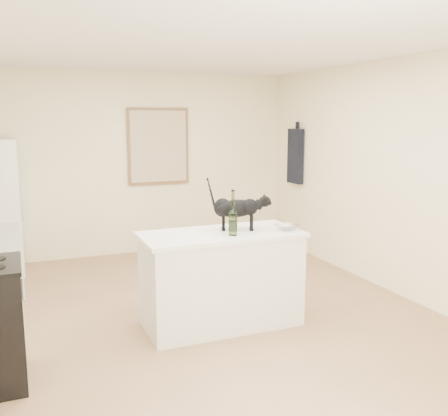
{
  "coord_description": "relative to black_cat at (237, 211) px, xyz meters",
  "views": [
    {
      "loc": [
        -1.63,
        -4.48,
        1.94
      ],
      "look_at": [
        0.15,
        -0.15,
        1.12
      ],
      "focal_mm": 40.71,
      "sensor_mm": 36.0,
      "label": 1
    }
  ],
  "objects": [
    {
      "name": "fridge_paper",
      "position": [
        -1.88,
        2.56,
        0.19
      ],
      "size": [
        0.01,
        0.16,
        0.2
      ],
      "primitive_type": "cube",
      "rotation": [
        0.0,
        0.0,
        -0.0
      ],
      "color": "silver",
      "rests_on": "fridge"
    },
    {
      "name": "floor",
      "position": [
        -0.28,
        0.16,
        -1.09
      ],
      "size": [
        5.5,
        5.5,
        0.0
      ],
      "primitive_type": "plane",
      "color": "#A27556",
      "rests_on": "ground"
    },
    {
      "name": "black_cat",
      "position": [
        0.0,
        0.0,
        0.0
      ],
      "size": [
        0.55,
        0.34,
        0.37
      ],
      "primitive_type": null,
      "rotation": [
        0.0,
        0.0,
        -0.37
      ],
      "color": "black",
      "rests_on": "island_top"
    },
    {
      "name": "wall_back",
      "position": [
        -0.28,
        2.91,
        0.21
      ],
      "size": [
        4.5,
        0.0,
        4.5
      ],
      "primitive_type": "plane",
      "rotation": [
        1.57,
        0.0,
        0.0
      ],
      "color": "#FFF3C5",
      "rests_on": "ground"
    },
    {
      "name": "wine_bottle",
      "position": [
        -0.12,
        -0.19,
        -0.0
      ],
      "size": [
        0.09,
        0.09,
        0.37
      ],
      "primitive_type": "cylinder",
      "rotation": [
        0.0,
        0.0,
        -0.2
      ],
      "color": "#315A24",
      "rests_on": "island_top"
    },
    {
      "name": "wall_right",
      "position": [
        1.97,
        0.16,
        0.21
      ],
      "size": [
        0.0,
        5.5,
        5.5
      ],
      "primitive_type": "plane",
      "rotation": [
        1.57,
        0.0,
        -1.57
      ],
      "color": "#FFF3C5",
      "rests_on": "ground"
    },
    {
      "name": "wall_front",
      "position": [
        -0.28,
        -2.59,
        0.21
      ],
      "size": [
        4.5,
        0.0,
        4.5
      ],
      "primitive_type": "plane",
      "rotation": [
        -1.57,
        0.0,
        0.0
      ],
      "color": "#FFF3C5",
      "rests_on": "ground"
    },
    {
      "name": "island_base",
      "position": [
        -0.18,
        -0.04,
        -0.66
      ],
      "size": [
        1.44,
        0.67,
        0.86
      ],
      "primitive_type": "cube",
      "color": "white",
      "rests_on": "floor"
    },
    {
      "name": "ceiling",
      "position": [
        -0.28,
        0.16,
        1.51
      ],
      "size": [
        5.5,
        5.5,
        0.0
      ],
      "primitive_type": "plane",
      "rotation": [
        3.14,
        0.0,
        0.0
      ],
      "color": "white",
      "rests_on": "ground"
    },
    {
      "name": "island_top",
      "position": [
        -0.18,
        -0.04,
        -0.21
      ],
      "size": [
        1.5,
        0.7,
        0.04
      ],
      "primitive_type": "cube",
      "color": "white",
      "rests_on": "island_base"
    },
    {
      "name": "artwork_frame",
      "position": [
        0.02,
        2.88,
        0.46
      ],
      "size": [
        0.9,
        0.03,
        1.1
      ],
      "primitive_type": "cube",
      "color": "brown",
      "rests_on": "wall_back"
    },
    {
      "name": "glass_bowl",
      "position": [
        0.44,
        -0.19,
        -0.16
      ],
      "size": [
        0.24,
        0.24,
        0.06
      ],
      "primitive_type": "imported",
      "rotation": [
        0.0,
        0.0,
        0.03
      ],
      "color": "white",
      "rests_on": "island_top"
    },
    {
      "name": "hanging_garment",
      "position": [
        1.91,
        2.21,
        0.31
      ],
      "size": [
        0.08,
        0.34,
        0.8
      ],
      "primitive_type": "cube",
      "color": "black",
      "rests_on": "wall_right"
    },
    {
      "name": "artwork_canvas",
      "position": [
        0.02,
        2.86,
        0.46
      ],
      "size": [
        0.82,
        0.0,
        1.02
      ],
      "primitive_type": "cube",
      "color": "beige",
      "rests_on": "wall_back"
    }
  ]
}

